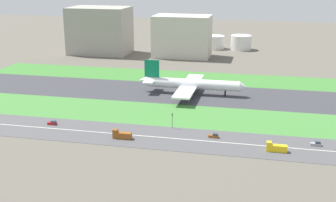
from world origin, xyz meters
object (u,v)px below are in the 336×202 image
fuel_tank_west (186,40)px  truck_0 (122,135)px  car_0 (316,144)px  terminal_building (100,30)px  airliner (190,84)px  fuel_tank_centre (215,42)px  fuel_tank_east (241,42)px  traffic_light (172,120)px  truck_1 (276,148)px  hangar_building (182,36)px  car_2 (214,136)px  car_1 (53,123)px

fuel_tank_west → truck_0: bearing=-86.7°
car_0 → terminal_building: size_ratio=0.09×
airliner → fuel_tank_centre: size_ratio=3.82×
fuel_tank_east → traffic_light: bearing=-94.8°
airliner → fuel_tank_west: bearing=101.0°
truck_1 → hangar_building: 207.11m
car_0 → traffic_light: (-64.48, 7.99, 3.37)m
airliner → fuel_tank_west: size_ratio=3.08×
car_0 → fuel_tank_centre: 237.56m
car_0 → fuel_tank_west: fuel_tank_west is taller
truck_1 → hangar_building: bearing=-68.4°
fuel_tank_east → hangar_building: bearing=-136.2°
terminal_building → fuel_tank_west: terminal_building is taller
truck_0 → fuel_tank_centre: (13.75, 237.00, 4.40)m
truck_1 → traffic_light: traffic_light is taller
car_2 → car_1: bearing=180.0°
car_0 → terminal_building: (-166.36, 182.00, 19.21)m
car_0 → car_1: size_ratio=1.00×
airliner → fuel_tank_east: (20.57, 159.00, 0.39)m
airliner → car_0: size_ratio=14.77×
car_1 → truck_0: (38.38, -10.00, 0.75)m
fuel_tank_east → airliner: bearing=-97.4°
terminal_building → fuel_tank_centre: size_ratio=3.01×
airliner → car_1: size_ratio=14.77×
car_2 → terminal_building: terminal_building is taller
fuel_tank_west → fuel_tank_centre: fuel_tank_west is taller
traffic_light → fuel_tank_centre: (-5.39, 219.01, 1.78)m
airliner → car_0: bearing=-45.6°
truck_0 → fuel_tank_east: bearing=-99.0°
truck_1 → truck_0: 66.75m
car_0 → truck_0: 84.22m
car_0 → terminal_building: 247.33m
car_2 → fuel_tank_centre: (-26.13, 227.00, 5.15)m
truck_1 → car_2: (-26.86, 10.00, -0.75)m
airliner → car_1: airliner is taller
fuel_tank_centre → car_1: bearing=-102.9°
terminal_building → hangar_building: 73.51m
truck_1 → fuel_tank_centre: size_ratio=0.49×
traffic_light → fuel_tank_centre: size_ratio=0.42×
airliner → car_1: bearing=-129.2°
fuel_tank_centre → hangar_building: bearing=-117.1°
traffic_light → fuel_tank_west: bearing=98.5°
truck_1 → fuel_tank_west: size_ratio=0.40×
truck_1 → traffic_light: size_ratio=1.17×
airliner → car_0: airliner is taller
fuel_tank_west → truck_1: bearing=-71.2°
hangar_building → truck_0: bearing=-87.2°
car_0 → car_1: (-122.00, 0.00, 0.00)m
car_0 → truck_0: (-83.62, -10.00, 0.75)m
truck_1 → fuel_tank_east: fuel_tank_east is taller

